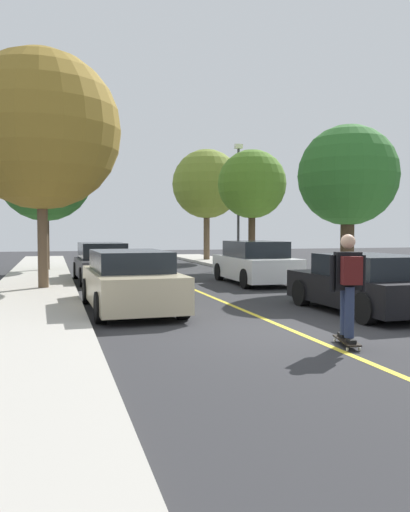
{
  "coord_description": "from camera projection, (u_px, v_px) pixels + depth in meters",
  "views": [
    {
      "loc": [
        -4.23,
        -8.63,
        1.85
      ],
      "look_at": [
        0.07,
        6.18,
        1.1
      ],
      "focal_mm": 36.83,
      "sensor_mm": 36.0,
      "label": 1
    }
  ],
  "objects": [
    {
      "name": "skateboard",
      "position": [
        347.0,
        341.0,
        8.39
      ],
      "size": [
        0.42,
        0.87,
        0.1
      ],
      "color": "black",
      "rests_on": "ground"
    },
    {
      "name": "street_tree_right_far",
      "position": [
        207.0,
        184.0,
        30.85
      ],
      "size": [
        4.05,
        4.05,
        6.47
      ],
      "color": "brown",
      "rests_on": "sidewalk_right"
    },
    {
      "name": "street_tree_left_nearest",
      "position": [
        41.0,
        130.0,
        15.53
      ],
      "size": [
        4.71,
        4.71,
        7.04
      ],
      "color": "brown",
      "rests_on": "sidewalk_left"
    },
    {
      "name": "street_tree_right_near",
      "position": [
        252.0,
        185.0,
        23.86
      ],
      "size": [
        3.12,
        3.12,
        5.38
      ],
      "color": "#3D2D1E",
      "rests_on": "sidewalk_right"
    },
    {
      "name": "street_tree_right_nearest",
      "position": [
        348.0,
        176.0,
        16.11
      ],
      "size": [
        3.08,
        3.08,
        4.95
      ],
      "color": "#3D2D1E",
      "rests_on": "sidewalk_right"
    },
    {
      "name": "streetlamp",
      "position": [
        238.0,
        197.0,
        24.93
      ],
      "size": [
        0.36,
        0.24,
        5.79
      ],
      "color": "#38383D",
      "rests_on": "sidewalk_right"
    },
    {
      "name": "sidewalk_left",
      "position": [
        18.0,
        344.0,
        8.21
      ],
      "size": [
        2.4,
        56.0,
        0.14
      ],
      "primitive_type": "cube",
      "color": "#ADA89E",
      "rests_on": "ground"
    },
    {
      "name": "parked_car_right_near",
      "position": [
        255.0,
        263.0,
        18.28
      ],
      "size": [
        1.99,
        4.37,
        1.48
      ],
      "color": "white",
      "rests_on": "ground"
    },
    {
      "name": "skateboarder",
      "position": [
        348.0,
        281.0,
        8.31
      ],
      "size": [
        0.58,
        0.7,
        1.69
      ],
      "color": "black",
      "rests_on": "skateboard"
    },
    {
      "name": "parked_car_left_near",
      "position": [
        102.0,
        263.0,
        18.96
      ],
      "size": [
        1.91,
        4.5,
        1.41
      ],
      "color": "#38383D",
      "rests_on": "ground"
    },
    {
      "name": "ground",
      "position": [
        296.0,
        332.0,
        9.54
      ],
      "size": [
        80.0,
        80.0,
        0.0
      ],
      "primitive_type": "plane",
      "color": "#2D2D30"
    },
    {
      "name": "center_line",
      "position": [
        226.0,
        303.0,
        13.38
      ],
      "size": [
        0.12,
        39.2,
        0.01
      ],
      "primitive_type": "cube",
      "color": "gold",
      "rests_on": "ground"
    },
    {
      "name": "street_tree_left_near",
      "position": [
        45.0,
        174.0,
        22.79
      ],
      "size": [
        4.11,
        4.11,
        6.22
      ],
      "color": "#3D2D1E",
      "rests_on": "sidewalk_left"
    },
    {
      "name": "parked_car_right_nearest",
      "position": [
        366.0,
        284.0,
        11.78
      ],
      "size": [
        2.03,
        4.13,
        1.31
      ],
      "color": "black",
      "rests_on": "ground"
    },
    {
      "name": "parked_car_left_nearest",
      "position": [
        130.0,
        281.0,
        12.09
      ],
      "size": [
        1.99,
        4.4,
        1.39
      ],
      "color": "#BCAD89",
      "rests_on": "ground"
    }
  ]
}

